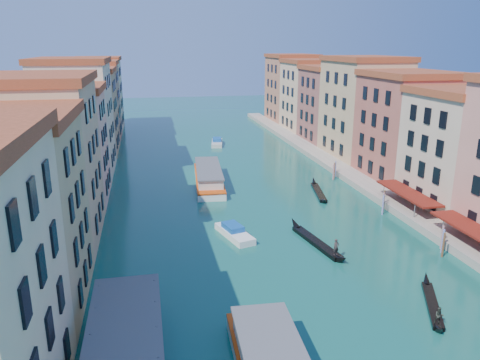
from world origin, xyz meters
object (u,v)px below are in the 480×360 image
(vaporetto_far, at_px, (209,176))
(gondola_right, at_px, (433,304))
(gondola_fore, at_px, (316,241))
(vaporetto_stop, at_px, (126,357))

(vaporetto_far, xyz_separation_m, gondola_right, (14.68, -43.58, -0.91))
(vaporetto_far, xyz_separation_m, gondola_fore, (9.24, -28.03, -0.87))
(vaporetto_stop, distance_m, gondola_right, 27.42)
(vaporetto_far, relative_size, gondola_right, 2.02)
(vaporetto_far, bearing_deg, vaporetto_stop, -100.15)
(gondola_fore, height_order, gondola_right, gondola_fore)
(vaporetto_far, bearing_deg, gondola_right, -66.71)
(vaporetto_stop, xyz_separation_m, vaporetto_far, (12.48, 47.15, -0.13))
(gondola_fore, bearing_deg, gondola_right, -80.85)
(gondola_fore, distance_m, gondola_right, 16.48)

